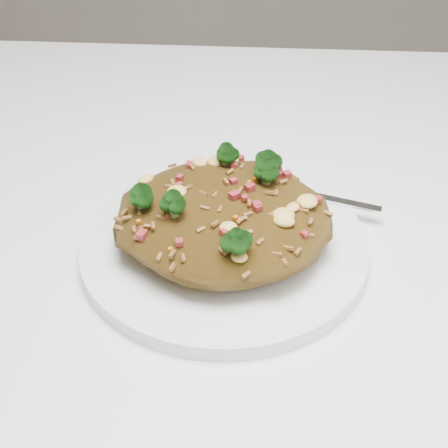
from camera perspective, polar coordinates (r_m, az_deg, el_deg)
The scene contains 4 objects.
dining_table at distance 0.62m, azimuth 7.36°, elevation -6.69°, with size 1.20×0.80×0.75m.
plate at distance 0.52m, azimuth 0.00°, elevation -1.90°, with size 0.24×0.24×0.01m, color white.
fried_rice at distance 0.50m, azimuth -0.02°, elevation 1.33°, with size 0.18×0.16×0.07m.
fork at distance 0.57m, azimuth 7.05°, elevation 2.82°, with size 0.16×0.06×0.00m.
Camera 1 is at (-0.05, -0.44, 1.09)m, focal length 50.00 mm.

